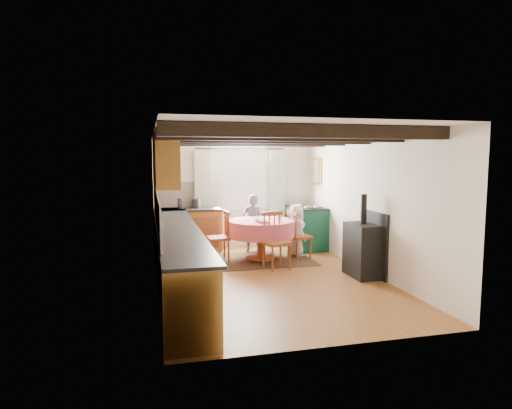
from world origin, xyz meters
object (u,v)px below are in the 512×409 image
object	(u,v)px
aga_range	(307,227)
cup	(279,219)
chair_left	(218,236)
dining_table	(261,240)
chair_right	(299,234)
child_far	(253,223)
chair_near	(277,241)
cast_iron_stove	(363,236)
child_right	(296,230)

from	to	relation	value
aga_range	cup	bearing A→B (deg)	-134.07
chair_left	cup	xyz separation A→B (m)	(1.15, -0.25, 0.34)
dining_table	aga_range	size ratio (longest dim) A/B	1.27
aga_range	chair_right	bearing A→B (deg)	-118.93
aga_range	cup	distance (m)	1.38
cup	child_far	bearing A→B (deg)	108.30
chair_near	child_far	distance (m)	1.53
cast_iron_stove	cup	xyz separation A→B (m)	(-1.03, 1.43, 0.13)
dining_table	chair_near	bearing A→B (deg)	-82.96
dining_table	cast_iron_stove	bearing A→B (deg)	-49.46
dining_table	chair_right	distance (m)	0.78
cast_iron_stove	cup	size ratio (longest dim) A/B	14.97
chair_near	child_far	size ratio (longest dim) A/B	0.84
dining_table	child_right	bearing A→B (deg)	10.35
child_far	cast_iron_stove	bearing A→B (deg)	124.72
cast_iron_stove	cup	world-z (taller)	cast_iron_stove
aga_range	child_far	world-z (taller)	child_far
dining_table	chair_right	world-z (taller)	chair_right
chair_near	cast_iron_stove	world-z (taller)	cast_iron_stove
aga_range	child_far	size ratio (longest dim) A/B	0.84
child_far	cup	distance (m)	1.00
cup	aga_range	bearing A→B (deg)	45.93
chair_right	aga_range	distance (m)	0.97
dining_table	child_right	size ratio (longest dim) A/B	1.22
chair_right	child_far	size ratio (longest dim) A/B	0.78
chair_right	child_right	size ratio (longest dim) A/B	0.90
chair_right	cast_iron_stove	world-z (taller)	cast_iron_stove
chair_left	chair_right	bearing A→B (deg)	81.60
chair_near	aga_range	bearing A→B (deg)	40.62
aga_range	cup	world-z (taller)	aga_range
aga_range	cast_iron_stove	distance (m)	2.40
aga_range	child_far	distance (m)	1.24
chair_near	chair_right	world-z (taller)	chair_near
chair_near	chair_right	size ratio (longest dim) A/B	1.08
chair_left	child_right	world-z (taller)	child_right
chair_near	chair_left	distance (m)	1.26
chair_near	child_right	size ratio (longest dim) A/B	0.97
aga_range	cup	xyz separation A→B (m)	(-0.92, -0.96, 0.35)
child_right	cup	world-z (taller)	child_right
cast_iron_stove	chair_right	bearing A→B (deg)	110.58
chair_near	child_right	xyz separation A→B (m)	(0.68, 0.89, 0.02)
cast_iron_stove	dining_table	bearing A→B (deg)	130.54
chair_left	chair_right	world-z (taller)	chair_left
chair_near	cast_iron_stove	xyz separation A→B (m)	(1.26, -0.83, 0.18)
chair_left	child_far	bearing A→B (deg)	125.49
aga_range	dining_table	bearing A→B (deg)	-147.17
chair_near	chair_right	bearing A→B (deg)	33.10
chair_right	child_right	xyz separation A→B (m)	(-0.01, 0.18, 0.06)
chair_near	chair_right	distance (m)	0.98
aga_range	cast_iron_stove	xyz separation A→B (m)	(0.11, -2.39, 0.23)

